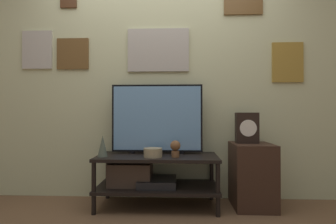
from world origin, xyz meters
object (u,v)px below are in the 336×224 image
at_px(television, 157,118).
at_px(mantel_clock, 247,128).
at_px(vase_slim_bronze, 103,146).
at_px(decorative_bust, 175,148).
at_px(vase_wide_bowl, 153,153).

xyz_separation_m(television, mantel_clock, (0.88, -0.05, -0.09)).
xyz_separation_m(television, vase_slim_bronze, (-0.49, -0.21, -0.26)).
bearing_deg(decorative_bust, vase_slim_bronze, -179.01).
height_order(vase_wide_bowl, vase_slim_bronze, vase_slim_bronze).
bearing_deg(vase_wide_bowl, decorative_bust, 3.45).
height_order(television, decorative_bust, television).
bearing_deg(vase_slim_bronze, television, 23.57).
height_order(television, vase_wide_bowl, television).
relative_size(television, vase_slim_bronze, 4.59).
distance_m(vase_wide_bowl, decorative_bust, 0.21).
bearing_deg(decorative_bust, television, 132.98).
relative_size(television, decorative_bust, 5.91).
height_order(vase_slim_bronze, mantel_clock, mantel_clock).
distance_m(decorative_bust, mantel_clock, 0.73).
relative_size(vase_wide_bowl, vase_slim_bronze, 0.87).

